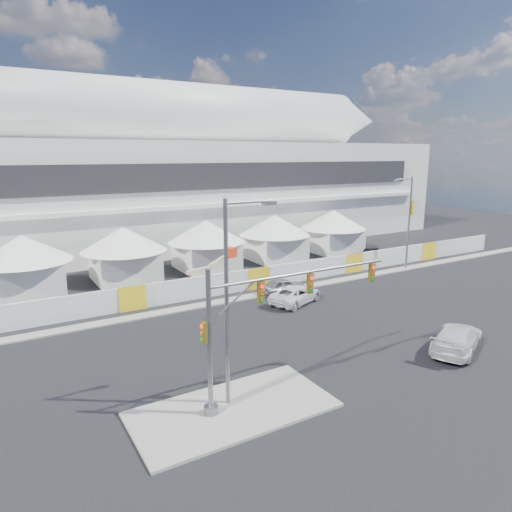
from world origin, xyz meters
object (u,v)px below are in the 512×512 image
lot_car_b (372,252)px  boom_lift (200,281)px  streetlight_curb (408,217)px  traffic_mast (254,324)px  streetlight_median (231,290)px  sedan_silver (283,286)px  pickup_curb (296,294)px  pickup_near (457,338)px

lot_car_b → boom_lift: 24.01m
lot_car_b → streetlight_curb: 8.10m
traffic_mast → streetlight_median: bearing=154.6°
sedan_silver → pickup_curb: (-0.58, -2.73, 0.02)m
sedan_silver → pickup_near: bearing=-166.8°
streetlight_median → lot_car_b: bearing=34.6°
streetlight_median → pickup_curb: bearing=43.4°
lot_car_b → streetlight_median: (-30.47, -21.05, 5.38)m
pickup_curb → traffic_mast: size_ratio=0.48×
pickup_near → traffic_mast: bearing=60.4°
streetlight_curb → boom_lift: bearing=170.2°
sedan_silver → traffic_mast: traffic_mast is taller
pickup_near → traffic_mast: (-14.53, 1.21, 3.40)m
boom_lift → pickup_near: bearing=-81.7°
sedan_silver → streetlight_median: 19.86m
pickup_curb → streetlight_curb: (17.17, 3.38, 5.11)m
pickup_curb → pickup_near: (3.36, -13.20, 0.12)m
traffic_mast → streetlight_median: (-1.00, 0.47, 1.81)m
pickup_curb → streetlight_curb: streetlight_curb is taller
lot_car_b → boom_lift: size_ratio=0.58×
boom_lift → lot_car_b: bearing=-10.0°
pickup_curb → pickup_near: 13.62m
pickup_curb → traffic_mast: bearing=115.7°
sedan_silver → streetlight_median: bearing=141.5°
lot_car_b → streetlight_curb: bearing=146.5°
sedan_silver → pickup_near: size_ratio=0.71×
lot_car_b → streetlight_median: bearing=101.5°
sedan_silver → traffic_mast: bearing=144.7°
pickup_near → boom_lift: (-8.96, 20.53, 0.08)m
streetlight_curb → pickup_near: bearing=-129.8°
traffic_mast → pickup_curb: bearing=47.0°
sedan_silver → pickup_curb: bearing=171.2°
pickup_near → streetlight_median: (-15.53, 1.69, 5.22)m
lot_car_b → boom_lift: (-23.90, -2.20, 0.24)m
pickup_curb → streetlight_median: size_ratio=0.52×
streetlight_median → boom_lift: size_ratio=1.44×
sedan_silver → streetlight_curb: size_ratio=0.42×
sedan_silver → pickup_near: (2.77, -15.93, 0.14)m
traffic_mast → streetlight_curb: bearing=28.5°
pickup_near → streetlight_curb: size_ratio=0.59×
pickup_curb → pickup_near: pickup_near is taller
pickup_curb → pickup_near: bearing=172.9°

